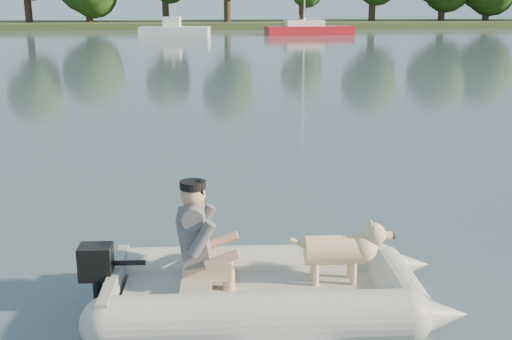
{
  "coord_description": "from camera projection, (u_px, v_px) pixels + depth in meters",
  "views": [
    {
      "loc": [
        -0.76,
        -5.26,
        2.78
      ],
      "look_at": [
        0.09,
        2.29,
        0.75
      ],
      "focal_mm": 45.0,
      "sensor_mm": 36.0,
      "label": 1
    }
  ],
  "objects": [
    {
      "name": "water",
      "position": [
        274.0,
        314.0,
        5.85
      ],
      "size": [
        160.0,
        160.0,
        0.0
      ],
      "primitive_type": "plane",
      "color": "slate",
      "rests_on": "ground"
    },
    {
      "name": "shore_bank",
      "position": [
        190.0,
        25.0,
        65.32
      ],
      "size": [
        160.0,
        12.0,
        0.7
      ],
      "primitive_type": "cube",
      "color": "#47512D",
      "rests_on": "water"
    },
    {
      "name": "dinghy",
      "position": [
        269.0,
        251.0,
        5.84
      ],
      "size": [
        4.41,
        2.97,
        1.31
      ],
      "primitive_type": null,
      "rotation": [
        0.0,
        0.0,
        -0.06
      ],
      "color": "gray",
      "rests_on": "water"
    },
    {
      "name": "man",
      "position": [
        196.0,
        233.0,
        5.81
      ],
      "size": [
        0.71,
        0.62,
        1.01
      ],
      "primitive_type": null,
      "rotation": [
        0.0,
        0.0,
        -0.06
      ],
      "color": "#58575C",
      "rests_on": "dinghy"
    },
    {
      "name": "dog",
      "position": [
        334.0,
        255.0,
        5.93
      ],
      "size": [
        0.89,
        0.36,
        0.58
      ],
      "primitive_type": null,
      "rotation": [
        0.0,
        0.0,
        -0.06
      ],
      "color": "tan",
      "rests_on": "dinghy"
    },
    {
      "name": "outboard_motor",
      "position": [
        97.0,
        282.0,
        5.83
      ],
      "size": [
        0.4,
        0.29,
        0.74
      ],
      "primitive_type": null,
      "rotation": [
        0.0,
        0.0,
        -0.06
      ],
      "color": "black",
      "rests_on": "dinghy"
    },
    {
      "name": "motorboat",
      "position": [
        175.0,
        24.0,
        47.38
      ],
      "size": [
        5.55,
        2.81,
        2.24
      ],
      "primitive_type": null,
      "rotation": [
        0.0,
        0.0,
        -0.15
      ],
      "color": "white",
      "rests_on": "water"
    },
    {
      "name": "sailboat",
      "position": [
        308.0,
        30.0,
        51.52
      ],
      "size": [
        7.11,
        2.59,
        9.6
      ],
      "rotation": [
        0.0,
        0.0,
        0.07
      ],
      "color": "#AE131E",
      "rests_on": "water"
    }
  ]
}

